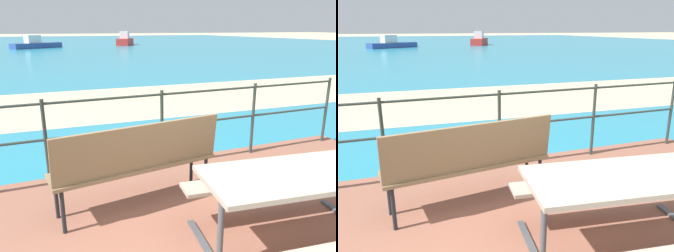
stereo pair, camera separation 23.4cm
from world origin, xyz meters
TOP-DOWN VIEW (x-y plane):
  - sea_water at (0.00, 40.00)m, footprint 90.00×90.00m
  - beach_strip at (0.00, 7.02)m, footprint 54.12×6.27m
  - picnic_table at (0.43, 0.18)m, footprint 1.96×1.62m
  - park_bench at (-0.62, 1.44)m, footprint 1.82×0.63m
  - railing_fence at (0.00, 2.36)m, footprint 5.94×0.04m
  - boat_mid at (-0.72, 34.05)m, footprint 5.15×3.54m
  - boat_far at (9.01, 36.92)m, footprint 3.00×4.76m

SIDE VIEW (x-z plane):
  - sea_water at x=0.00m, z-range 0.00..0.01m
  - beach_strip at x=0.00m, z-range 0.00..0.01m
  - boat_mid at x=-0.72m, z-range -0.23..1.03m
  - boat_far at x=9.01m, z-range -0.26..1.30m
  - park_bench at x=-0.62m, z-range 0.16..1.12m
  - picnic_table at x=0.43m, z-range 0.26..1.04m
  - railing_fence at x=0.00m, z-range 0.21..1.29m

